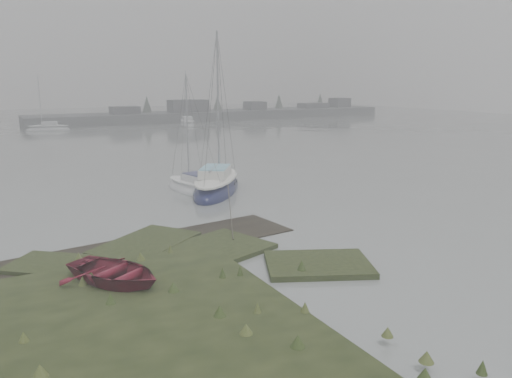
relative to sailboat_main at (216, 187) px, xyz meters
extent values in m
plane|color=slate|center=(-2.41, 18.01, -0.30)|extent=(160.00, 160.00, 0.00)
cube|color=#4C4F51|center=(23.59, 50.01, 0.30)|extent=(60.00, 8.00, 1.60)
cube|color=#424247|center=(7.59, 49.01, 1.10)|extent=(4.00, 3.00, 2.20)
cube|color=#424247|center=(17.59, 49.01, 1.50)|extent=(6.00, 3.00, 3.00)
cube|color=#424247|center=(29.59, 49.01, 1.25)|extent=(3.00, 3.00, 2.50)
cube|color=#424247|center=(41.59, 49.01, 1.00)|extent=(5.00, 3.00, 2.00)
cube|color=#424247|center=(47.59, 49.01, 1.40)|extent=(3.00, 3.00, 2.80)
cone|color=#384238|center=(11.59, 51.01, 1.90)|extent=(2.00, 2.00, 3.50)
cone|color=#384238|center=(23.59, 51.01, 1.90)|extent=(2.00, 2.00, 3.50)
cone|color=#384238|center=(35.59, 51.01, 1.90)|extent=(2.00, 2.00, 3.50)
cone|color=#384238|center=(44.59, 51.01, 1.90)|extent=(2.00, 2.00, 3.50)
ellipsoid|color=#12163C|center=(0.01, 0.01, -0.18)|extent=(5.82, 6.88, 1.66)
ellipsoid|color=silver|center=(0.01, 0.01, 0.48)|extent=(4.94, 5.90, 0.47)
cube|color=silver|center=(-0.16, -0.23, 0.89)|extent=(2.56, 2.76, 0.49)
cube|color=#7FBED6|center=(-0.16, -0.23, 1.17)|extent=(2.37, 2.55, 0.08)
cylinder|color=#939399|center=(0.52, 0.73, 4.74)|extent=(0.11, 0.11, 7.83)
cylinder|color=#939399|center=(-0.28, -0.39, 1.17)|extent=(1.67, 2.28, 0.09)
ellipsoid|color=white|center=(-1.09, 0.46, -0.21)|extent=(2.78, 5.30, 1.23)
ellipsoid|color=silver|center=(-1.09, 0.46, 0.28)|extent=(2.31, 4.59, 0.35)
cube|color=silver|center=(-1.04, 0.25, 0.58)|extent=(1.45, 1.93, 0.36)
cube|color=#1C1C4C|center=(-1.04, 0.25, 0.78)|extent=(1.35, 1.78, 0.06)
cylinder|color=#939399|center=(-1.25, 1.09, 3.41)|extent=(0.08, 0.08, 5.77)
cylinder|color=#939399|center=(-1.01, 0.11, 0.78)|extent=(0.53, 1.98, 0.06)
ellipsoid|color=#B8BCC2|center=(14.37, 41.22, -0.20)|extent=(3.40, 6.19, 1.43)
ellipsoid|color=silver|center=(14.37, 41.22, 0.37)|extent=(2.83, 5.36, 0.40)
cube|color=silver|center=(14.31, 40.98, 0.73)|extent=(1.74, 2.28, 0.42)
cube|color=silver|center=(14.31, 40.98, 0.96)|extent=(1.62, 2.09, 0.07)
cylinder|color=#939399|center=(14.57, 41.95, 4.03)|extent=(0.09, 0.09, 6.73)
cylinder|color=#939399|center=(14.26, 40.82, 0.96)|extent=(0.68, 2.29, 0.08)
ellipsoid|color=#A8ADB2|center=(-3.86, 42.85, -0.21)|extent=(5.53, 3.07, 1.28)
ellipsoid|color=silver|center=(-3.86, 42.85, 0.30)|extent=(4.79, 2.55, 0.36)
cube|color=silver|center=(-3.64, 42.79, 0.62)|extent=(2.04, 1.57, 0.38)
cube|color=silver|center=(-3.64, 42.79, 0.83)|extent=(1.87, 1.45, 0.06)
cylinder|color=#939399|center=(-4.51, 43.03, 3.57)|extent=(0.08, 0.08, 6.01)
cylinder|color=#939399|center=(-3.50, 42.75, 0.83)|extent=(2.05, 0.63, 0.07)
imported|color=maroon|center=(-8.42, -10.99, 0.26)|extent=(3.71, 4.04, 0.68)
camera|label=1|loc=(-11.57, -25.51, 5.94)|focal=35.00mm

